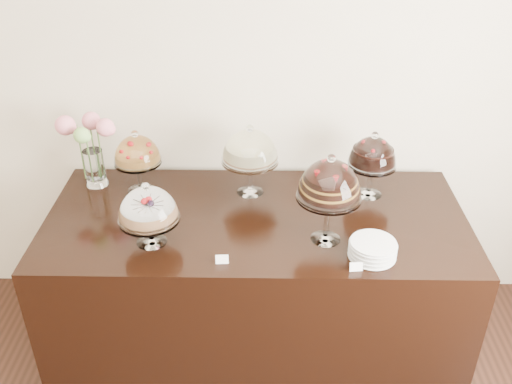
{
  "coord_description": "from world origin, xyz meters",
  "views": [
    {
      "loc": [
        0.32,
        -0.04,
        2.55
      ],
      "look_at": [
        0.28,
        2.4,
        1.08
      ],
      "focal_mm": 40.0,
      "sensor_mm": 36.0,
      "label": 1
    }
  ],
  "objects_px": {
    "cake_stand_dark_choco": "(373,155)",
    "flower_vase": "(89,143)",
    "plate_stack": "(373,249)",
    "display_counter": "(256,283)",
    "cake_stand_sugar_sponge": "(148,207)",
    "cake_stand_cheesecake": "(250,149)",
    "cake_stand_fruit_tart": "(137,153)",
    "cake_stand_choco_layer": "(330,183)"
  },
  "relations": [
    {
      "from": "display_counter",
      "to": "flower_vase",
      "type": "relative_size",
      "value": 5.15
    },
    {
      "from": "plate_stack",
      "to": "cake_stand_choco_layer",
      "type": "bearing_deg",
      "value": 145.89
    },
    {
      "from": "cake_stand_cheesecake",
      "to": "display_counter",
      "type": "bearing_deg",
      "value": -81.47
    },
    {
      "from": "cake_stand_choco_layer",
      "to": "display_counter",
      "type": "bearing_deg",
      "value": 150.72
    },
    {
      "from": "cake_stand_choco_layer",
      "to": "plate_stack",
      "type": "height_order",
      "value": "cake_stand_choco_layer"
    },
    {
      "from": "cake_stand_choco_layer",
      "to": "plate_stack",
      "type": "xyz_separation_m",
      "value": [
        0.21,
        -0.14,
        -0.28
      ]
    },
    {
      "from": "plate_stack",
      "to": "cake_stand_dark_choco",
      "type": "bearing_deg",
      "value": 83.03
    },
    {
      "from": "cake_stand_sugar_sponge",
      "to": "cake_stand_dark_choco",
      "type": "distance_m",
      "value": 1.23
    },
    {
      "from": "cake_stand_dark_choco",
      "to": "cake_stand_choco_layer",
      "type": "bearing_deg",
      "value": -122.52
    },
    {
      "from": "cake_stand_choco_layer",
      "to": "cake_stand_cheesecake",
      "type": "xyz_separation_m",
      "value": [
        -0.38,
        0.44,
        -0.05
      ]
    },
    {
      "from": "cake_stand_sugar_sponge",
      "to": "cake_stand_cheesecake",
      "type": "xyz_separation_m",
      "value": [
        0.47,
        0.48,
        0.07
      ]
    },
    {
      "from": "cake_stand_fruit_tart",
      "to": "plate_stack",
      "type": "relative_size",
      "value": 1.68
    },
    {
      "from": "display_counter",
      "to": "cake_stand_choco_layer",
      "type": "bearing_deg",
      "value": -29.28
    },
    {
      "from": "cake_stand_sugar_sponge",
      "to": "plate_stack",
      "type": "height_order",
      "value": "cake_stand_sugar_sponge"
    },
    {
      "from": "cake_stand_sugar_sponge",
      "to": "display_counter",
      "type": "bearing_deg",
      "value": 24.54
    },
    {
      "from": "cake_stand_dark_choco",
      "to": "plate_stack",
      "type": "height_order",
      "value": "cake_stand_dark_choco"
    },
    {
      "from": "cake_stand_choco_layer",
      "to": "cake_stand_cheesecake",
      "type": "distance_m",
      "value": 0.59
    },
    {
      "from": "cake_stand_dark_choco",
      "to": "display_counter",
      "type": "bearing_deg",
      "value": -158.87
    },
    {
      "from": "cake_stand_choco_layer",
      "to": "plate_stack",
      "type": "bearing_deg",
      "value": -34.11
    },
    {
      "from": "cake_stand_cheesecake",
      "to": "cake_stand_sugar_sponge",
      "type": "bearing_deg",
      "value": -134.34
    },
    {
      "from": "cake_stand_sugar_sponge",
      "to": "plate_stack",
      "type": "distance_m",
      "value": 1.08
    },
    {
      "from": "cake_stand_cheesecake",
      "to": "flower_vase",
      "type": "relative_size",
      "value": 0.96
    },
    {
      "from": "display_counter",
      "to": "cake_stand_sugar_sponge",
      "type": "xyz_separation_m",
      "value": [
        -0.51,
        -0.23,
        0.65
      ]
    },
    {
      "from": "cake_stand_sugar_sponge",
      "to": "plate_stack",
      "type": "bearing_deg",
      "value": -5.46
    },
    {
      "from": "cake_stand_choco_layer",
      "to": "cake_stand_cheesecake",
      "type": "height_order",
      "value": "cake_stand_choco_layer"
    },
    {
      "from": "cake_stand_cheesecake",
      "to": "cake_stand_fruit_tart",
      "type": "distance_m",
      "value": 0.62
    },
    {
      "from": "cake_stand_cheesecake",
      "to": "plate_stack",
      "type": "height_order",
      "value": "cake_stand_cheesecake"
    },
    {
      "from": "cake_stand_choco_layer",
      "to": "cake_stand_dark_choco",
      "type": "bearing_deg",
      "value": 57.48
    },
    {
      "from": "cake_stand_dark_choco",
      "to": "plate_stack",
      "type": "bearing_deg",
      "value": -96.97
    },
    {
      "from": "cake_stand_dark_choco",
      "to": "cake_stand_sugar_sponge",
      "type": "bearing_deg",
      "value": -157.31
    },
    {
      "from": "cake_stand_fruit_tart",
      "to": "flower_vase",
      "type": "relative_size",
      "value": 0.86
    },
    {
      "from": "cake_stand_choco_layer",
      "to": "cake_stand_dark_choco",
      "type": "xyz_separation_m",
      "value": [
        0.28,
        0.43,
        -0.07
      ]
    },
    {
      "from": "cake_stand_dark_choco",
      "to": "cake_stand_fruit_tart",
      "type": "height_order",
      "value": "cake_stand_dark_choco"
    },
    {
      "from": "cake_stand_sugar_sponge",
      "to": "cake_stand_dark_choco",
      "type": "bearing_deg",
      "value": 22.69
    },
    {
      "from": "cake_stand_cheesecake",
      "to": "cake_stand_dark_choco",
      "type": "height_order",
      "value": "cake_stand_cheesecake"
    },
    {
      "from": "cake_stand_sugar_sponge",
      "to": "cake_stand_fruit_tart",
      "type": "height_order",
      "value": "cake_stand_fruit_tart"
    },
    {
      "from": "cake_stand_sugar_sponge",
      "to": "cake_stand_cheesecake",
      "type": "relative_size",
      "value": 0.81
    },
    {
      "from": "cake_stand_cheesecake",
      "to": "cake_stand_fruit_tart",
      "type": "relative_size",
      "value": 1.12
    },
    {
      "from": "flower_vase",
      "to": "plate_stack",
      "type": "relative_size",
      "value": 1.95
    },
    {
      "from": "display_counter",
      "to": "cake_stand_fruit_tart",
      "type": "relative_size",
      "value": 6.0
    },
    {
      "from": "cake_stand_cheesecake",
      "to": "flower_vase",
      "type": "xyz_separation_m",
      "value": [
        -0.89,
        0.07,
        -0.01
      ]
    },
    {
      "from": "cake_stand_dark_choco",
      "to": "flower_vase",
      "type": "xyz_separation_m",
      "value": [
        -1.55,
        0.08,
        0.02
      ]
    }
  ]
}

